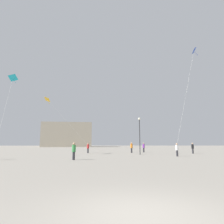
{
  "coord_description": "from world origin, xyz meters",
  "views": [
    {
      "loc": [
        -0.83,
        -4.7,
        1.6
      ],
      "look_at": [
        0.0,
        19.26,
        5.45
      ],
      "focal_mm": 31.56,
      "sensor_mm": 36.0,
      "label": 1
    }
  ],
  "objects_px": {
    "building_left_hall": "(68,135)",
    "lamppost_west": "(140,130)",
    "person_in_purple": "(144,147)",
    "person_in_orange": "(132,147)",
    "kite_cobalt_delta": "(193,53)",
    "kite_amber_delta": "(48,100)",
    "person_in_green": "(74,150)",
    "kite_cyan_delta": "(13,79)",
    "person_in_white": "(177,149)",
    "person_in_black": "(193,148)",
    "person_in_red": "(88,147)"
  },
  "relations": [
    {
      "from": "building_left_hall",
      "to": "lamppost_west",
      "type": "xyz_separation_m",
      "value": [
        23.3,
        -68.17,
        -2.11
      ]
    },
    {
      "from": "person_in_purple",
      "to": "person_in_orange",
      "type": "bearing_deg",
      "value": -158.97
    },
    {
      "from": "kite_cobalt_delta",
      "to": "kite_amber_delta",
      "type": "bearing_deg",
      "value": 161.34
    },
    {
      "from": "kite_amber_delta",
      "to": "building_left_hall",
      "type": "bearing_deg",
      "value": 97.52
    },
    {
      "from": "person_in_purple",
      "to": "person_in_green",
      "type": "relative_size",
      "value": 1.03
    },
    {
      "from": "kite_cyan_delta",
      "to": "kite_cobalt_delta",
      "type": "height_order",
      "value": "kite_cobalt_delta"
    },
    {
      "from": "person_in_purple",
      "to": "person_in_green",
      "type": "distance_m",
      "value": 19.4
    },
    {
      "from": "lamppost_west",
      "to": "person_in_white",
      "type": "bearing_deg",
      "value": -47.05
    },
    {
      "from": "person_in_green",
      "to": "person_in_orange",
      "type": "distance_m",
      "value": 16.74
    },
    {
      "from": "person_in_black",
      "to": "kite_amber_delta",
      "type": "relative_size",
      "value": 0.21
    },
    {
      "from": "person_in_orange",
      "to": "kite_cobalt_delta",
      "type": "height_order",
      "value": "kite_cobalt_delta"
    },
    {
      "from": "kite_cobalt_delta",
      "to": "person_in_white",
      "type": "bearing_deg",
      "value": -175.15
    },
    {
      "from": "person_in_red",
      "to": "person_in_green",
      "type": "distance_m",
      "value": 13.87
    },
    {
      "from": "person_in_green",
      "to": "kite_cobalt_delta",
      "type": "xyz_separation_m",
      "value": [
        15.29,
        5.22,
        13.09
      ]
    },
    {
      "from": "person_in_black",
      "to": "person_in_green",
      "type": "bearing_deg",
      "value": -84.21
    },
    {
      "from": "kite_cobalt_delta",
      "to": "kite_amber_delta",
      "type": "distance_m",
      "value": 23.6
    },
    {
      "from": "kite_amber_delta",
      "to": "building_left_hall",
      "type": "distance_m",
      "value": 65.43
    },
    {
      "from": "person_in_white",
      "to": "person_in_orange",
      "type": "bearing_deg",
      "value": -168.5
    },
    {
      "from": "person_in_black",
      "to": "kite_cobalt_delta",
      "type": "height_order",
      "value": "kite_cobalt_delta"
    },
    {
      "from": "kite_cobalt_delta",
      "to": "building_left_hall",
      "type": "distance_m",
      "value": 78.72
    },
    {
      "from": "person_in_white",
      "to": "person_in_red",
      "type": "xyz_separation_m",
      "value": [
        -11.98,
        8.9,
        0.03
      ]
    },
    {
      "from": "person_in_black",
      "to": "building_left_hall",
      "type": "bearing_deg",
      "value": 177.83
    },
    {
      "from": "person_in_green",
      "to": "person_in_purple",
      "type": "bearing_deg",
      "value": -53.56
    },
    {
      "from": "person_in_white",
      "to": "kite_amber_delta",
      "type": "relative_size",
      "value": 0.21
    },
    {
      "from": "person_in_red",
      "to": "kite_cobalt_delta",
      "type": "bearing_deg",
      "value": 113.24
    },
    {
      "from": "person_in_red",
      "to": "building_left_hall",
      "type": "relative_size",
      "value": 0.07
    },
    {
      "from": "person_in_white",
      "to": "person_in_red",
      "type": "relative_size",
      "value": 0.97
    },
    {
      "from": "kite_cobalt_delta",
      "to": "kite_amber_delta",
      "type": "height_order",
      "value": "kite_cobalt_delta"
    },
    {
      "from": "person_in_red",
      "to": "person_in_orange",
      "type": "relative_size",
      "value": 0.94
    },
    {
      "from": "kite_cyan_delta",
      "to": "kite_amber_delta",
      "type": "distance_m",
      "value": 6.49
    },
    {
      "from": "person_in_orange",
      "to": "kite_cobalt_delta",
      "type": "distance_m",
      "value": 17.87
    },
    {
      "from": "person_in_orange",
      "to": "kite_cobalt_delta",
      "type": "xyz_separation_m",
      "value": [
        7.55,
        -9.62,
        13.02
      ]
    },
    {
      "from": "kite_cyan_delta",
      "to": "building_left_hall",
      "type": "height_order",
      "value": "building_left_hall"
    },
    {
      "from": "person_in_white",
      "to": "kite_cyan_delta",
      "type": "height_order",
      "value": "kite_cyan_delta"
    },
    {
      "from": "person_in_orange",
      "to": "kite_amber_delta",
      "type": "relative_size",
      "value": 0.23
    },
    {
      "from": "person_in_red",
      "to": "person_in_purple",
      "type": "distance_m",
      "value": 10.33
    },
    {
      "from": "kite_amber_delta",
      "to": "person_in_orange",
      "type": "bearing_deg",
      "value": 9.0
    },
    {
      "from": "person_in_orange",
      "to": "lamppost_west",
      "type": "relative_size",
      "value": 0.33
    },
    {
      "from": "person_in_orange",
      "to": "building_left_hall",
      "type": "relative_size",
      "value": 0.08
    },
    {
      "from": "kite_cobalt_delta",
      "to": "lamppost_west",
      "type": "bearing_deg",
      "value": 150.54
    },
    {
      "from": "lamppost_west",
      "to": "kite_cobalt_delta",
      "type": "bearing_deg",
      "value": -29.46
    },
    {
      "from": "kite_amber_delta",
      "to": "lamppost_west",
      "type": "bearing_deg",
      "value": -12.89
    },
    {
      "from": "person_in_black",
      "to": "lamppost_west",
      "type": "height_order",
      "value": "lamppost_west"
    },
    {
      "from": "kite_cyan_delta",
      "to": "person_in_green",
      "type": "bearing_deg",
      "value": -36.79
    },
    {
      "from": "person_in_white",
      "to": "kite_cyan_delta",
      "type": "xyz_separation_m",
      "value": [
        -22.46,
        2.72,
        9.9
      ]
    },
    {
      "from": "person_in_purple",
      "to": "person_in_orange",
      "type": "relative_size",
      "value": 0.97
    },
    {
      "from": "kite_cyan_delta",
      "to": "kite_cobalt_delta",
      "type": "xyz_separation_m",
      "value": [
        25.56,
        -2.46,
        3.22
      ]
    },
    {
      "from": "kite_cyan_delta",
      "to": "lamppost_west",
      "type": "height_order",
      "value": "kite_cyan_delta"
    },
    {
      "from": "person_in_orange",
      "to": "kite_amber_delta",
      "type": "distance_m",
      "value": 16.4
    },
    {
      "from": "person_in_purple",
      "to": "building_left_hall",
      "type": "relative_size",
      "value": 0.07
    }
  ]
}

